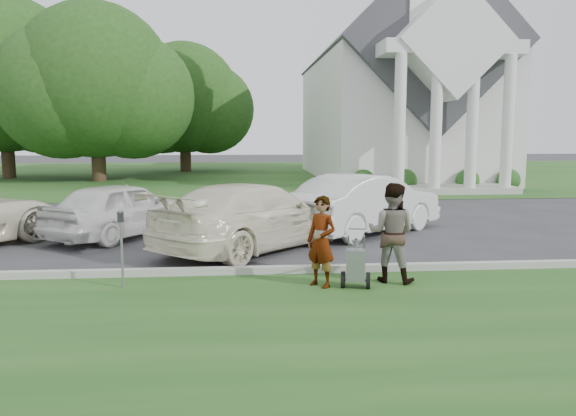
{
  "coord_description": "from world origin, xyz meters",
  "views": [
    {
      "loc": [
        -0.21,
        -9.88,
        2.67
      ],
      "look_at": [
        0.63,
        0.0,
        1.34
      ],
      "focal_mm": 35.0,
      "sensor_mm": 36.0,
      "label": 1
    }
  ],
  "objects": [
    {
      "name": "church_lawn",
      "position": [
        0.0,
        27.0,
        0.01
      ],
      "size": [
        80.0,
        30.0,
        0.01
      ],
      "primitive_type": "cube",
      "color": "#1E4A19",
      "rests_on": "ground"
    },
    {
      "name": "parking_meter_near",
      "position": [
        -2.25,
        -0.24,
        0.86
      ],
      "size": [
        0.1,
        0.09,
        1.36
      ],
      "color": "gray",
      "rests_on": "ground"
    },
    {
      "name": "car_b",
      "position": [
        -3.26,
        4.75,
        0.72
      ],
      "size": [
        3.79,
        4.48,
        1.45
      ],
      "primitive_type": "imported",
      "rotation": [
        0.0,
        0.0,
        2.55
      ],
      "color": "silver",
      "rests_on": "ground"
    },
    {
      "name": "person_right",
      "position": [
        2.48,
        -0.2,
        0.89
      ],
      "size": [
        1.07,
        0.98,
        1.78
      ],
      "primitive_type": "imported",
      "rotation": [
        0.0,
        0.0,
        2.69
      ],
      "color": "#999999",
      "rests_on": "ground"
    },
    {
      "name": "ground",
      "position": [
        0.0,
        0.0,
        0.0
      ],
      "size": [
        120.0,
        120.0,
        0.0
      ],
      "primitive_type": "plane",
      "color": "#333335",
      "rests_on": "ground"
    },
    {
      "name": "car_d",
      "position": [
        3.13,
        4.75,
        0.8
      ],
      "size": [
        4.79,
        4.39,
        1.59
      ],
      "primitive_type": "imported",
      "rotation": [
        0.0,
        0.0,
        2.27
      ],
      "color": "silver",
      "rests_on": "ground"
    },
    {
      "name": "person_left",
      "position": [
        1.18,
        -0.43,
        0.79
      ],
      "size": [
        0.68,
        0.68,
        1.59
      ],
      "primitive_type": "imported",
      "rotation": [
        0.0,
        0.0,
        -0.8
      ],
      "color": "#999999",
      "rests_on": "ground"
    },
    {
      "name": "tree_far",
      "position": [
        -14.01,
        24.99,
        5.69
      ],
      "size": [
        11.64,
        9.2,
        10.73
      ],
      "color": "#332316",
      "rests_on": "ground"
    },
    {
      "name": "church",
      "position": [
        9.0,
        23.11,
        5.94
      ],
      "size": [
        9.19,
        19.0,
        24.1
      ],
      "color": "white",
      "rests_on": "ground"
    },
    {
      "name": "grass_strip",
      "position": [
        0.0,
        -3.0,
        0.01
      ],
      "size": [
        80.0,
        7.0,
        0.01
      ],
      "primitive_type": "cube",
      "color": "#1E4A19",
      "rests_on": "ground"
    },
    {
      "name": "tree_back",
      "position": [
        -4.01,
        29.99,
        4.73
      ],
      "size": [
        9.61,
        7.6,
        8.89
      ],
      "color": "#332316",
      "rests_on": "ground"
    },
    {
      "name": "tree_left",
      "position": [
        -8.01,
        21.99,
        5.11
      ],
      "size": [
        10.63,
        8.4,
        9.71
      ],
      "color": "#332316",
      "rests_on": "ground"
    },
    {
      "name": "car_c",
      "position": [
        0.09,
        2.93,
        0.77
      ],
      "size": [
        5.18,
        5.34,
        1.54
      ],
      "primitive_type": "imported",
      "rotation": [
        0.0,
        0.0,
        2.39
      ],
      "color": "#F1E9CC",
      "rests_on": "ground"
    },
    {
      "name": "curb",
      "position": [
        0.0,
        0.55,
        0.07
      ],
      "size": [
        80.0,
        0.18,
        0.15
      ],
      "primitive_type": "cube",
      "color": "#9E9E93",
      "rests_on": "ground"
    },
    {
      "name": "striping_cart",
      "position": [
        1.76,
        -0.57,
        0.4
      ],
      "size": [
        0.62,
        1.05,
        0.92
      ],
      "rotation": [
        0.0,
        0.0,
        -0.22
      ],
      "color": "black",
      "rests_on": "ground"
    }
  ]
}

